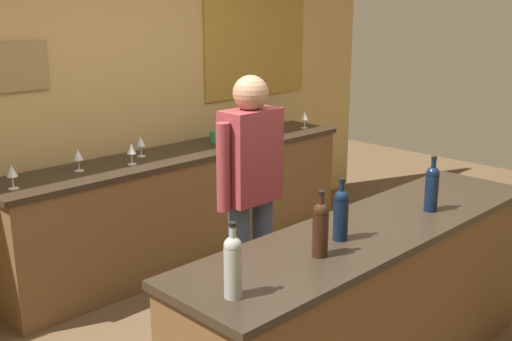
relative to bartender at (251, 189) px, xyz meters
name	(u,v)px	position (x,y,z in m)	size (l,w,h in m)	color
back_wall	(115,85)	(0.07, 1.56, 0.48)	(6.00, 0.09, 2.80)	tan
bar_counter	(370,307)	(0.03, -0.87, -0.47)	(2.44, 0.60, 0.92)	brown
side_counter	(187,205)	(0.43, 1.18, -0.48)	(3.12, 0.56, 0.90)	brown
bartender	(251,189)	(0.00, 0.00, 0.00)	(0.52, 0.21, 1.62)	#384766
wine_bottle_a	(233,264)	(-1.02, -0.94, 0.12)	(0.07, 0.07, 0.31)	#999E99
wine_bottle_b	(320,227)	(-0.47, -0.92, 0.12)	(0.07, 0.07, 0.31)	black
wine_bottle_c	(341,213)	(-0.25, -0.87, 0.12)	(0.07, 0.07, 0.31)	black
wine_bottle_d	(432,187)	(0.44, -0.95, 0.12)	(0.07, 0.07, 0.31)	black
wine_glass_a	(12,172)	(-0.97, 1.13, 0.07)	(0.07, 0.07, 0.16)	silver
wine_glass_b	(78,156)	(-0.46, 1.22, 0.07)	(0.07, 0.07, 0.16)	silver
wine_glass_c	(131,150)	(-0.10, 1.11, 0.07)	(0.07, 0.07, 0.16)	silver
wine_glass_d	(141,142)	(0.08, 1.27, 0.07)	(0.07, 0.07, 0.16)	silver
wine_glass_e	(305,116)	(1.79, 1.11, 0.07)	(0.07, 0.07, 0.16)	silver
coffee_mug	(215,137)	(0.81, 1.25, 0.01)	(0.13, 0.08, 0.09)	#338C4C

